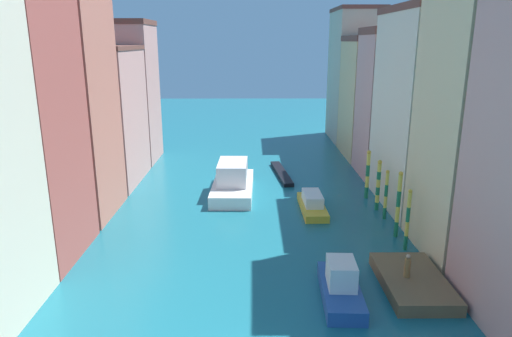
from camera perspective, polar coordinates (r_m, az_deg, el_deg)
The scene contains 21 objects.
ground_plane at distance 43.76m, azimuth -0.48°, elevation -3.50°, with size 154.00×154.00×0.00m, color #196070.
building_left_1 at distance 32.98m, azimuth -27.33°, elevation 6.73°, with size 6.22×7.61×20.37m.
building_left_2 at distance 40.33m, azimuth -22.22°, elevation 8.22°, with size 6.22×7.90×19.83m.
building_left_3 at distance 49.46m, azimuth -17.96°, elevation 6.20°, with size 6.22×10.15×13.77m.
building_left_4 at distance 57.89m, azimuth -15.44°, elevation 9.05°, with size 6.22×7.29×16.58m.
building_right_1 at distance 33.24m, azimuth 26.07°, elevation 7.65°, with size 6.22×8.13×21.18m.
building_right_2 at distance 42.45m, azimuth 20.00°, elevation 6.88°, with size 6.22×11.34×17.10m.
building_right_3 at distance 51.56m, azimuth 16.30°, elevation 7.72°, with size 6.22×7.46×15.60m.
building_right_4 at distance 60.11m, azimuth 13.90°, elevation 8.55°, with size 6.22×9.88×14.84m.
building_right_5 at distance 69.70m, azimuth 12.00°, elevation 11.17°, with size 6.22×10.40×18.75m.
waterfront_dock at distance 29.83m, azimuth 18.76°, elevation -13.10°, with size 3.64×6.38×0.76m.
person_on_dock at distance 29.15m, azimuth 18.18°, elevation -11.42°, with size 0.36×0.36×1.46m.
mooring_pole_0 at distance 33.88m, azimuth 18.21°, elevation -5.99°, with size 0.29×0.29×4.49m.
mooring_pole_1 at distance 35.77m, azimuth 17.14°, elevation -4.21°, with size 0.33×0.33×5.11m.
mooring_pole_2 at distance 39.23m, azimuth 15.74°, elevation -3.07°, with size 0.30×0.30×4.20m.
mooring_pole_3 at distance 41.08m, azimuth 14.84°, elevation -1.94°, with size 0.37×0.37×4.49m.
mooring_pole_4 at distance 43.97m, azimuth 13.60°, elevation -0.64°, with size 0.38×0.38×4.59m.
vaporetto_white at distance 44.28m, azimuth -2.88°, elevation -1.66°, with size 3.93×9.38×3.18m.
gondola_black at distance 50.73m, azimuth 3.16°, elevation -0.59°, with size 2.05×8.97×0.41m.
motorboat_0 at distance 27.53m, azimuth 10.41°, elevation -14.02°, with size 2.35×5.82×2.31m.
motorboat_1 at distance 40.47m, azimuth 6.97°, elevation -4.33°, with size 2.08×6.28×1.56m.
Camera 1 is at (0.07, -16.88, 14.25)m, focal length 32.42 mm.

